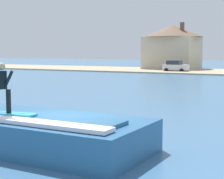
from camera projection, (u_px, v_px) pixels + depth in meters
name	position (u px, v px, depth m)	size (l,w,h in m)	color
ground_plane	(69.00, 147.00, 12.86)	(260.00, 260.00, 0.00)	#3E6A92
wave_crest	(38.00, 132.00, 12.65)	(7.54, 3.50, 1.20)	#285D8A
surfboard	(6.00, 113.00, 12.39)	(2.21, 0.80, 0.06)	#33A5CC
surfer	(2.00, 85.00, 12.32)	(0.99, 0.32, 1.64)	black
car_near_shore	(176.00, 66.00, 59.76)	(3.89, 2.24, 1.86)	silver
house_with_chimney	(172.00, 45.00, 68.15)	(10.95, 10.95, 8.37)	beige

